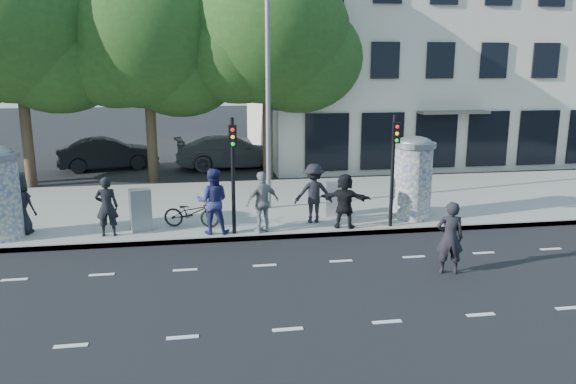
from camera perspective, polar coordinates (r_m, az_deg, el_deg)
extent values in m
plane|color=black|center=(13.13, -1.61, -9.56)|extent=(120.00, 120.00, 0.00)
cube|color=gray|center=(20.21, -4.50, -1.35)|extent=(40.00, 8.00, 0.15)
cube|color=slate|center=(16.42, -3.30, -4.66)|extent=(40.00, 0.10, 0.16)
cube|color=silver|center=(11.14, -0.03, -13.79)|extent=(32.00, 0.12, 0.01)
cube|color=silver|center=(14.42, -2.37, -7.46)|extent=(32.00, 0.12, 0.01)
cylinder|color=beige|center=(18.44, 12.53, 0.92)|extent=(1.20, 1.20, 2.30)
cylinder|color=slate|center=(18.24, 12.72, 4.71)|extent=(1.36, 1.36, 0.16)
ellipsoid|color=slate|center=(18.23, 12.73, 4.96)|extent=(1.10, 1.10, 0.38)
cylinder|color=black|center=(16.22, -5.60, 1.56)|extent=(0.11, 0.11, 3.40)
cube|color=black|center=(15.86, -5.65, 5.69)|extent=(0.22, 0.14, 0.62)
cylinder|color=black|center=(17.21, 10.57, 2.04)|extent=(0.11, 0.11, 3.40)
cube|color=black|center=(16.86, 10.94, 5.94)|extent=(0.22, 0.14, 0.62)
cylinder|color=slate|center=(18.91, -2.05, 10.22)|extent=(0.16, 0.16, 8.00)
cylinder|color=#38281C|center=(25.62, -25.03, 5.69)|extent=(0.44, 0.44, 4.73)
ellipsoid|color=#203C16|center=(25.53, -25.93, 14.94)|extent=(7.20, 7.20, 6.12)
cylinder|color=#38281C|center=(24.96, -13.72, 6.00)|extent=(0.44, 0.44, 4.41)
ellipsoid|color=#203C16|center=(24.83, -14.20, 14.90)|extent=(6.80, 6.80, 5.78)
cylinder|color=#38281C|center=(24.68, -2.07, 6.49)|extent=(0.44, 0.44, 4.59)
ellipsoid|color=#203C16|center=(24.57, -2.15, 15.87)|extent=(7.00, 7.00, 5.95)
cube|color=beige|center=(34.83, 14.08, 14.05)|extent=(20.00, 15.00, 12.00)
cube|color=black|center=(28.22, 19.64, 5.12)|extent=(18.00, 0.10, 2.60)
cube|color=#59544C|center=(26.87, 16.43, 7.79)|extent=(3.20, 0.90, 0.12)
cube|color=#194C8C|center=(24.90, 0.17, 8.64)|extent=(1.60, 0.06, 0.30)
imported|color=black|center=(18.07, -25.54, -1.20)|extent=(0.98, 0.81, 1.73)
imported|color=black|center=(16.92, -17.93, -1.42)|extent=(0.64, 0.43, 1.74)
imported|color=navy|center=(16.49, -7.66, -0.92)|extent=(1.03, 0.85, 1.93)
imported|color=black|center=(17.54, 2.62, -0.12)|extent=(1.23, 0.74, 1.86)
imported|color=gray|center=(16.47, -2.62, -1.04)|extent=(1.22, 0.98, 1.82)
imported|color=black|center=(17.00, 5.78, -0.89)|extent=(1.66, 1.08, 1.68)
imported|color=black|center=(14.19, 16.12, -4.48)|extent=(0.74, 0.58, 1.80)
imported|color=black|center=(17.33, -9.77, -2.09)|extent=(1.03, 1.81, 0.90)
cube|color=gray|center=(17.30, -14.74, -1.76)|extent=(0.68, 0.56, 1.25)
cube|color=gray|center=(18.45, 4.68, -0.72)|extent=(0.59, 0.47, 1.10)
imported|color=black|center=(28.88, -17.88, 3.75)|extent=(2.72, 4.96, 1.55)
imported|color=#5B5C62|center=(28.11, -5.80, 4.10)|extent=(2.83, 5.66, 1.58)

